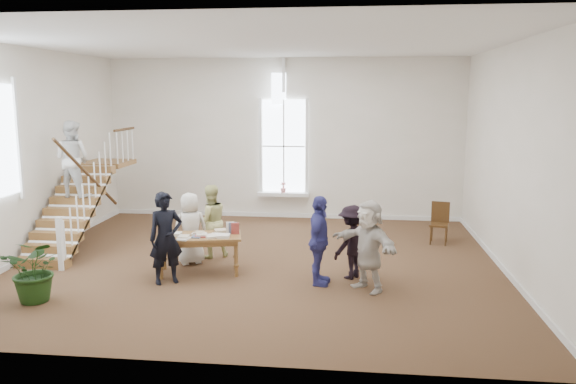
# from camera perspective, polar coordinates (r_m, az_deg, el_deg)

# --- Properties ---
(ground) EXTENTS (10.00, 10.00, 0.00)m
(ground) POSITION_cam_1_polar(r_m,az_deg,el_deg) (11.93, -3.00, -7.18)
(ground) COLOR #4C311D
(ground) RESTS_ON ground
(room_shell) EXTENTS (10.49, 10.00, 10.00)m
(room_shell) POSITION_cam_1_polar(r_m,az_deg,el_deg) (16.05, -0.45, -1.22)
(room_shell) COLOR beige
(room_shell) RESTS_ON ground
(staircase) EXTENTS (1.10, 4.10, 2.92)m
(staircase) POSITION_cam_1_polar(r_m,az_deg,el_deg) (13.65, -20.82, 1.33)
(staircase) COLOR brown
(staircase) RESTS_ON ground
(library_table) EXTENTS (1.77, 1.16, 0.83)m
(library_table) POSITION_cam_1_polar(r_m,az_deg,el_deg) (11.21, -8.98, -4.79)
(library_table) COLOR brown
(library_table) RESTS_ON ground
(police_officer) EXTENTS (0.76, 0.69, 1.73)m
(police_officer) POSITION_cam_1_polar(r_m,az_deg,el_deg) (10.70, -12.30, -4.59)
(police_officer) COLOR black
(police_officer) RESTS_ON ground
(elderly_woman) EXTENTS (0.88, 0.78, 1.50)m
(elderly_woman) POSITION_cam_1_polar(r_m,az_deg,el_deg) (11.86, -9.89, -3.66)
(elderly_woman) COLOR silver
(elderly_woman) RESTS_ON ground
(person_yellow) EXTENTS (0.98, 0.92, 1.59)m
(person_yellow) POSITION_cam_1_polar(r_m,az_deg,el_deg) (12.24, -7.89, -2.96)
(person_yellow) COLOR #C9C87D
(person_yellow) RESTS_ON ground
(woman_cluster_a) EXTENTS (0.51, 1.02, 1.68)m
(woman_cluster_a) POSITION_cam_1_polar(r_m,az_deg,el_deg) (10.40, 3.17, -4.96)
(woman_cluster_a) COLOR #383886
(woman_cluster_a) RESTS_ON ground
(woman_cluster_b) EXTENTS (0.98, 1.06, 1.43)m
(woman_cluster_b) POSITION_cam_1_polar(r_m,az_deg,el_deg) (10.85, 6.48, -5.06)
(woman_cluster_b) COLOR black
(woman_cluster_b) RESTS_ON ground
(woman_cluster_c) EXTENTS (1.41, 1.46, 1.66)m
(woman_cluster_c) POSITION_cam_1_polar(r_m,az_deg,el_deg) (10.20, 8.18, -5.40)
(woman_cluster_c) COLOR beige
(woman_cluster_c) RESTS_ON ground
(floor_plant) EXTENTS (1.08, 0.96, 1.12)m
(floor_plant) POSITION_cam_1_polar(r_m,az_deg,el_deg) (10.55, -24.23, -7.22)
(floor_plant) COLOR #173210
(floor_plant) RESTS_ON ground
(side_chair) EXTENTS (0.51, 0.51, 0.98)m
(side_chair) POSITION_cam_1_polar(r_m,az_deg,el_deg) (13.82, 15.16, -2.79)
(side_chair) COLOR #38210F
(side_chair) RESTS_ON ground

